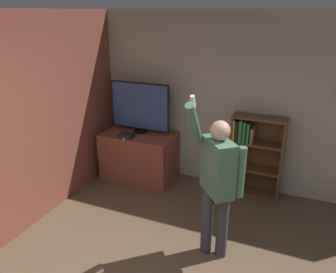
# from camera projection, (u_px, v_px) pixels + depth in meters

# --- Properties ---
(wall_back) EXTENTS (6.12, 0.09, 2.70)m
(wall_back) POSITION_uv_depth(u_px,v_px,m) (229.00, 103.00, 5.00)
(wall_back) COLOR #B2AD9E
(wall_back) RESTS_ON ground_plane
(wall_side_brick) EXTENTS (0.06, 4.72, 2.70)m
(wall_side_brick) POSITION_uv_depth(u_px,v_px,m) (48.00, 116.00, 4.40)
(wall_side_brick) COLOR brown
(wall_side_brick) RESTS_ON ground_plane
(tv_ledge) EXTENTS (1.17, 0.70, 0.80)m
(tv_ledge) POSITION_uv_depth(u_px,v_px,m) (139.00, 156.00, 5.49)
(tv_ledge) COLOR brown
(tv_ledge) RESTS_ON ground_plane
(television) EXTENTS (1.01, 0.22, 0.83)m
(television) POSITION_uv_depth(u_px,v_px,m) (140.00, 107.00, 5.25)
(television) COLOR black
(television) RESTS_ON tv_ledge
(game_console) EXTENTS (0.21, 0.18, 0.06)m
(game_console) POSITION_uv_depth(u_px,v_px,m) (127.00, 136.00, 5.17)
(game_console) COLOR black
(game_console) RESTS_ON tv_ledge
(remote_loose) EXTENTS (0.04, 0.14, 0.02)m
(remote_loose) POSITION_uv_depth(u_px,v_px,m) (126.00, 137.00, 5.15)
(remote_loose) COLOR white
(remote_loose) RESTS_ON tv_ledge
(bookshelf) EXTENTS (0.77, 0.28, 1.25)m
(bookshelf) POSITION_uv_depth(u_px,v_px,m) (251.00, 154.00, 4.95)
(bookshelf) COLOR brown
(bookshelf) RESTS_ON ground_plane
(person) EXTENTS (0.58, 0.55, 1.93)m
(person) POSITION_uv_depth(u_px,v_px,m) (217.00, 178.00, 3.51)
(person) COLOR #383842
(person) RESTS_ON ground_plane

